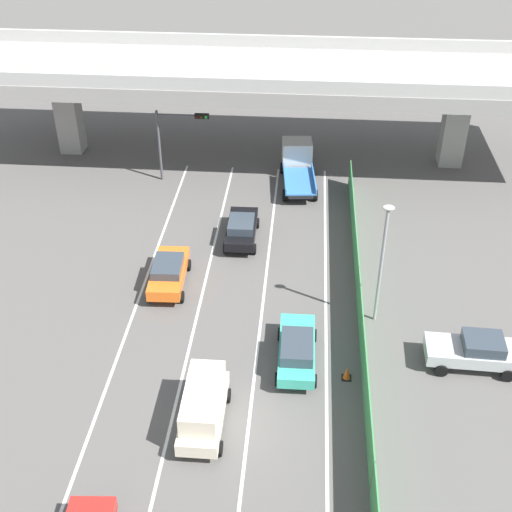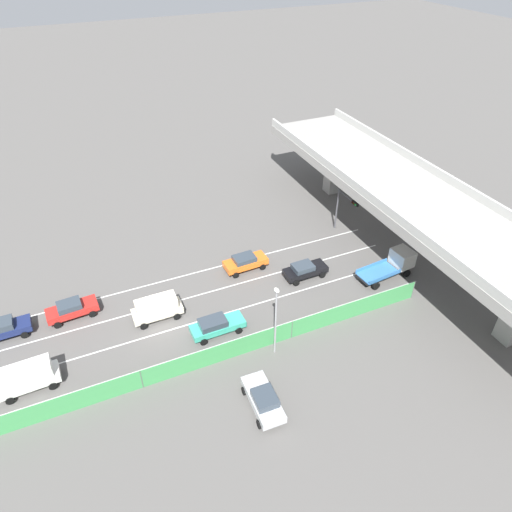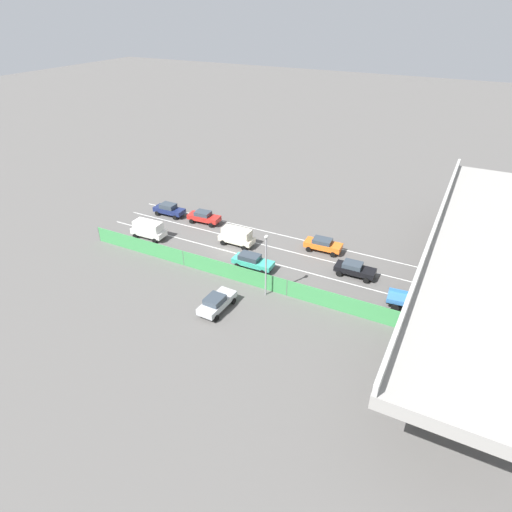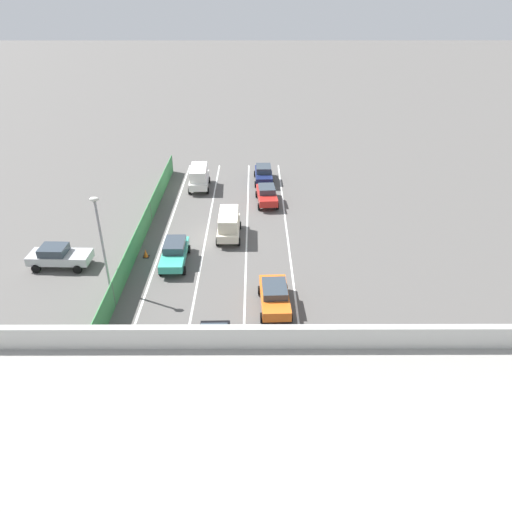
{
  "view_description": "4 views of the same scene",
  "coord_description": "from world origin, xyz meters",
  "px_view_note": "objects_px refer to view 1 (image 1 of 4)",
  "views": [
    {
      "loc": [
        3.61,
        -19.98,
        22.48
      ],
      "look_at": [
        1.15,
        10.41,
        1.66
      ],
      "focal_mm": 47.08,
      "sensor_mm": 36.0,
      "label": 1
    },
    {
      "loc": [
        30.57,
        -4.34,
        29.06
      ],
      "look_at": [
        -2.71,
        10.38,
        2.01
      ],
      "focal_mm": 32.23,
      "sensor_mm": 36.0,
      "label": 2
    },
    {
      "loc": [
        40.53,
        23.49,
        26.19
      ],
      "look_at": [
        2.79,
        3.91,
        1.1
      ],
      "focal_mm": 30.7,
      "sensor_mm": 36.0,
      "label": 3
    },
    {
      "loc": [
        -2.36,
        35.05,
        18.48
      ],
      "look_at": [
        -2.44,
        6.28,
        1.93
      ],
      "focal_mm": 33.73,
      "sensor_mm": 36.0,
      "label": 4
    }
  ],
  "objects_px": {
    "traffic_light": "(177,132)",
    "traffic_cone": "(347,373)",
    "car_taxi_teal": "(297,349)",
    "car_taxi_orange": "(169,272)",
    "car_sedan_black": "(242,228)",
    "flatbed_truck_blue": "(298,162)",
    "car_van_cream": "(203,405)",
    "parked_wagon_silver": "(475,351)",
    "street_lamp": "(383,253)"
  },
  "relations": [
    {
      "from": "traffic_light",
      "to": "traffic_cone",
      "type": "relative_size",
      "value": 7.75
    },
    {
      "from": "car_taxi_teal",
      "to": "traffic_light",
      "type": "relative_size",
      "value": 0.91
    },
    {
      "from": "car_taxi_orange",
      "to": "car_sedan_black",
      "type": "height_order",
      "value": "car_taxi_orange"
    },
    {
      "from": "car_taxi_orange",
      "to": "traffic_cone",
      "type": "distance_m",
      "value": 11.66
    },
    {
      "from": "flatbed_truck_blue",
      "to": "traffic_cone",
      "type": "xyz_separation_m",
      "value": [
        2.92,
        -19.82,
        -0.98
      ]
    },
    {
      "from": "car_van_cream",
      "to": "traffic_light",
      "type": "relative_size",
      "value": 0.85
    },
    {
      "from": "car_van_cream",
      "to": "parked_wagon_silver",
      "type": "xyz_separation_m",
      "value": [
        12.28,
        4.74,
        -0.3
      ]
    },
    {
      "from": "flatbed_truck_blue",
      "to": "street_lamp",
      "type": "distance_m",
      "value": 16.26
    },
    {
      "from": "car_van_cream",
      "to": "traffic_cone",
      "type": "height_order",
      "value": "car_van_cream"
    },
    {
      "from": "flatbed_truck_blue",
      "to": "car_sedan_black",
      "type": "bearing_deg",
      "value": -110.63
    },
    {
      "from": "flatbed_truck_blue",
      "to": "traffic_light",
      "type": "distance_m",
      "value": 8.7
    },
    {
      "from": "flatbed_truck_blue",
      "to": "traffic_light",
      "type": "height_order",
      "value": "traffic_light"
    },
    {
      "from": "car_sedan_black",
      "to": "car_taxi_teal",
      "type": "height_order",
      "value": "car_taxi_teal"
    },
    {
      "from": "car_sedan_black",
      "to": "car_van_cream",
      "type": "height_order",
      "value": "car_van_cream"
    },
    {
      "from": "car_sedan_black",
      "to": "parked_wagon_silver",
      "type": "distance_m",
      "value": 15.75
    },
    {
      "from": "car_sedan_black",
      "to": "parked_wagon_silver",
      "type": "bearing_deg",
      "value": -39.71
    },
    {
      "from": "parked_wagon_silver",
      "to": "traffic_cone",
      "type": "distance_m",
      "value": 6.24
    },
    {
      "from": "car_sedan_black",
      "to": "traffic_cone",
      "type": "bearing_deg",
      "value": -62.09
    },
    {
      "from": "car_van_cream",
      "to": "street_lamp",
      "type": "bearing_deg",
      "value": 45.0
    },
    {
      "from": "car_taxi_orange",
      "to": "car_taxi_teal",
      "type": "bearing_deg",
      "value": -38.33
    },
    {
      "from": "car_van_cream",
      "to": "flatbed_truck_blue",
      "type": "xyz_separation_m",
      "value": [
        3.32,
        23.17,
        0.08
      ]
    },
    {
      "from": "car_taxi_orange",
      "to": "street_lamp",
      "type": "height_order",
      "value": "street_lamp"
    },
    {
      "from": "car_sedan_black",
      "to": "flatbed_truck_blue",
      "type": "bearing_deg",
      "value": 69.37
    },
    {
      "from": "traffic_light",
      "to": "street_lamp",
      "type": "distance_m",
      "value": 19.36
    },
    {
      "from": "car_van_cream",
      "to": "car_taxi_orange",
      "type": "bearing_deg",
      "value": 108.95
    },
    {
      "from": "car_taxi_orange",
      "to": "flatbed_truck_blue",
      "type": "xyz_separation_m",
      "value": [
        6.71,
        13.27,
        0.39
      ]
    },
    {
      "from": "traffic_light",
      "to": "traffic_cone",
      "type": "xyz_separation_m",
      "value": [
        11.23,
        -18.97,
        -3.39
      ]
    },
    {
      "from": "car_taxi_teal",
      "to": "traffic_cone",
      "type": "xyz_separation_m",
      "value": [
        2.38,
        -0.82,
        -0.59
      ]
    },
    {
      "from": "parked_wagon_silver",
      "to": "traffic_light",
      "type": "relative_size",
      "value": 0.88
    },
    {
      "from": "street_lamp",
      "to": "car_taxi_teal",
      "type": "bearing_deg",
      "value": -137.35
    },
    {
      "from": "car_van_cream",
      "to": "car_taxi_teal",
      "type": "xyz_separation_m",
      "value": [
        3.85,
        4.17,
        -0.31
      ]
    },
    {
      "from": "flatbed_truck_blue",
      "to": "street_lamp",
      "type": "relative_size",
      "value": 0.88
    },
    {
      "from": "car_sedan_black",
      "to": "car_van_cream",
      "type": "xyz_separation_m",
      "value": [
        -0.17,
        -14.8,
        0.34
      ]
    },
    {
      "from": "car_van_cream",
      "to": "street_lamp",
      "type": "height_order",
      "value": "street_lamp"
    },
    {
      "from": "traffic_light",
      "to": "traffic_cone",
      "type": "bearing_deg",
      "value": -59.37
    },
    {
      "from": "flatbed_truck_blue",
      "to": "traffic_cone",
      "type": "bearing_deg",
      "value": -81.63
    },
    {
      "from": "car_sedan_black",
      "to": "parked_wagon_silver",
      "type": "relative_size",
      "value": 0.97
    },
    {
      "from": "parked_wagon_silver",
      "to": "street_lamp",
      "type": "bearing_deg",
      "value": 145.46
    },
    {
      "from": "traffic_cone",
      "to": "flatbed_truck_blue",
      "type": "bearing_deg",
      "value": 98.37
    },
    {
      "from": "car_taxi_orange",
      "to": "car_van_cream",
      "type": "bearing_deg",
      "value": -71.05
    },
    {
      "from": "car_van_cream",
      "to": "traffic_light",
      "type": "distance_m",
      "value": 23.0
    },
    {
      "from": "car_taxi_teal",
      "to": "street_lamp",
      "type": "height_order",
      "value": "street_lamp"
    },
    {
      "from": "flatbed_truck_blue",
      "to": "parked_wagon_silver",
      "type": "relative_size",
      "value": 1.33
    },
    {
      "from": "parked_wagon_silver",
      "to": "traffic_cone",
      "type": "height_order",
      "value": "parked_wagon_silver"
    },
    {
      "from": "car_taxi_orange",
      "to": "traffic_cone",
      "type": "relative_size",
      "value": 6.72
    },
    {
      "from": "parked_wagon_silver",
      "to": "traffic_light",
      "type": "xyz_separation_m",
      "value": [
        -17.28,
        17.58,
        2.79
      ]
    },
    {
      "from": "car_taxi_orange",
      "to": "car_taxi_teal",
      "type": "height_order",
      "value": "car_taxi_teal"
    },
    {
      "from": "flatbed_truck_blue",
      "to": "traffic_light",
      "type": "bearing_deg",
      "value": -174.15
    },
    {
      "from": "car_taxi_orange",
      "to": "traffic_light",
      "type": "relative_size",
      "value": 0.87
    },
    {
      "from": "car_van_cream",
      "to": "flatbed_truck_blue",
      "type": "relative_size",
      "value": 0.73
    }
  ]
}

